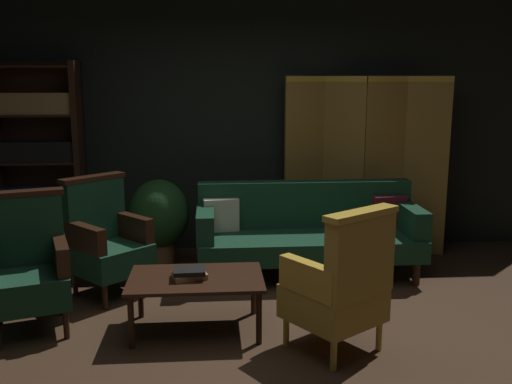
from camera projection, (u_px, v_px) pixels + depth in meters
ground_plane at (265, 342)px, 4.14m from camera, size 10.00×10.00×0.00m
back_wall at (244, 123)px, 6.26m from camera, size 7.20×0.10×2.80m
folding_screen at (364, 163)px, 6.12m from camera, size 1.72×0.40×1.90m
bookshelf at (39, 157)px, 5.91m from camera, size 0.90×0.32×2.05m
velvet_couch at (308, 229)px, 5.51m from camera, size 2.12×0.78×0.88m
coffee_table at (196, 283)px, 4.27m from camera, size 1.00×0.64×0.42m
armchair_gilt_accent at (341, 285)px, 3.91m from camera, size 0.80×0.80×1.04m
armchair_wing_left at (28, 266)px, 4.28m from camera, size 0.73×0.73×1.04m
armchair_wing_right at (106, 240)px, 4.99m from camera, size 0.82×0.82×1.04m
potted_plant at (159, 217)px, 5.69m from camera, size 0.60×0.60×0.90m
book_tan_leather at (190, 276)px, 4.23m from camera, size 0.28×0.22×0.04m
book_black_cloth at (190, 271)px, 4.22m from camera, size 0.24×0.20×0.03m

